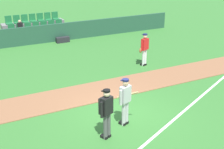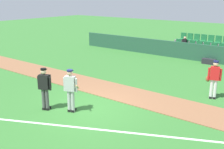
{
  "view_description": "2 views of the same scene",
  "coord_description": "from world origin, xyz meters",
  "px_view_note": "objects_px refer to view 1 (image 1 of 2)",
  "views": [
    {
      "loc": [
        -5.27,
        -9.36,
        5.88
      ],
      "look_at": [
        0.39,
        1.62,
        1.02
      ],
      "focal_mm": 51.2,
      "sensor_mm": 36.0,
      "label": 1
    },
    {
      "loc": [
        7.33,
        -7.76,
        4.53
      ],
      "look_at": [
        0.37,
        1.21,
        1.25
      ],
      "focal_mm": 44.26,
      "sensor_mm": 36.0,
      "label": 2
    }
  ],
  "objects_px": {
    "runner_red_jersey": "(144,48)",
    "umpire_home_plate": "(106,111)",
    "batter_grey_jersey": "(125,100)",
    "equipment_bag": "(63,40)"
  },
  "relations": [
    {
      "from": "runner_red_jersey",
      "to": "umpire_home_plate",
      "type": "bearing_deg",
      "value": -132.31
    },
    {
      "from": "equipment_bag",
      "to": "umpire_home_plate",
      "type": "bearing_deg",
      "value": -102.23
    },
    {
      "from": "umpire_home_plate",
      "to": "runner_red_jersey",
      "type": "xyz_separation_m",
      "value": [
        4.95,
        5.44,
        -0.04
      ]
    },
    {
      "from": "runner_red_jersey",
      "to": "equipment_bag",
      "type": "distance_m",
      "value": 6.9
    },
    {
      "from": "batter_grey_jersey",
      "to": "runner_red_jersey",
      "type": "relative_size",
      "value": 1.0
    },
    {
      "from": "runner_red_jersey",
      "to": "batter_grey_jersey",
      "type": "bearing_deg",
      "value": -128.72
    },
    {
      "from": "batter_grey_jersey",
      "to": "equipment_bag",
      "type": "xyz_separation_m",
      "value": [
        1.59,
        11.38,
        -0.79
      ]
    },
    {
      "from": "batter_grey_jersey",
      "to": "umpire_home_plate",
      "type": "distance_m",
      "value": 1.09
    },
    {
      "from": "equipment_bag",
      "to": "runner_red_jersey",
      "type": "bearing_deg",
      "value": -69.67
    },
    {
      "from": "equipment_bag",
      "to": "batter_grey_jersey",
      "type": "bearing_deg",
      "value": -97.96
    }
  ]
}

